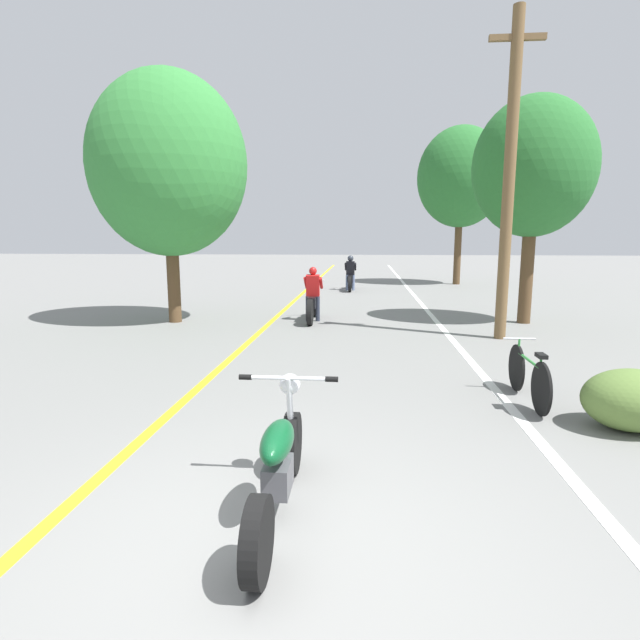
% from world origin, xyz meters
% --- Properties ---
extents(ground_plane, '(120.00, 120.00, 0.00)m').
position_xyz_m(ground_plane, '(0.00, 0.00, 0.00)').
color(ground_plane, slate).
extents(lane_stripe_center, '(0.14, 48.00, 0.01)m').
position_xyz_m(lane_stripe_center, '(-1.70, 12.39, 0.00)').
color(lane_stripe_center, yellow).
rests_on(lane_stripe_center, ground).
extents(lane_stripe_edge, '(0.14, 48.00, 0.01)m').
position_xyz_m(lane_stripe_edge, '(2.58, 12.39, 0.00)').
color(lane_stripe_edge, white).
rests_on(lane_stripe_edge, ground).
extents(utility_pole, '(1.10, 0.24, 6.65)m').
position_xyz_m(utility_pole, '(3.63, 7.72, 3.42)').
color(utility_pole, brown).
rests_on(utility_pole, ground).
extents(roadside_tree_right_near, '(2.94, 2.64, 5.54)m').
position_xyz_m(roadside_tree_right_near, '(4.76, 9.81, 3.83)').
color(roadside_tree_right_near, '#513A23').
rests_on(roadside_tree_right_near, ground).
extents(roadside_tree_right_far, '(3.90, 3.51, 7.10)m').
position_xyz_m(roadside_tree_right_far, '(4.98, 20.55, 4.83)').
color(roadside_tree_right_far, '#513A23').
rests_on(roadside_tree_right_far, ground).
extents(roadside_tree_left, '(3.89, 3.50, 6.16)m').
position_xyz_m(roadside_tree_left, '(-4.17, 9.18, 3.92)').
color(roadside_tree_left, '#513A23').
rests_on(roadside_tree_left, ground).
extents(roadside_bush, '(1.10, 0.88, 0.70)m').
position_xyz_m(roadside_bush, '(3.72, 2.51, 0.35)').
color(roadside_bush, '#5B7A38').
rests_on(roadside_bush, ground).
extents(motorcycle_foreground, '(0.87, 2.08, 0.98)m').
position_xyz_m(motorcycle_foreground, '(0.03, 0.44, 0.42)').
color(motorcycle_foreground, black).
rests_on(motorcycle_foreground, ground).
extents(motorcycle_rider_lead, '(0.50, 2.10, 1.41)m').
position_xyz_m(motorcycle_rider_lead, '(-0.64, 9.67, 0.53)').
color(motorcycle_rider_lead, black).
rests_on(motorcycle_rider_lead, ground).
extents(motorcycle_rider_far, '(0.50, 2.10, 1.43)m').
position_xyz_m(motorcycle_rider_far, '(0.12, 17.43, 0.54)').
color(motorcycle_rider_far, black).
rests_on(motorcycle_rider_far, ground).
extents(bicycle_parked, '(0.44, 1.67, 0.78)m').
position_xyz_m(bicycle_parked, '(2.86, 3.41, 0.36)').
color(bicycle_parked, black).
rests_on(bicycle_parked, ground).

